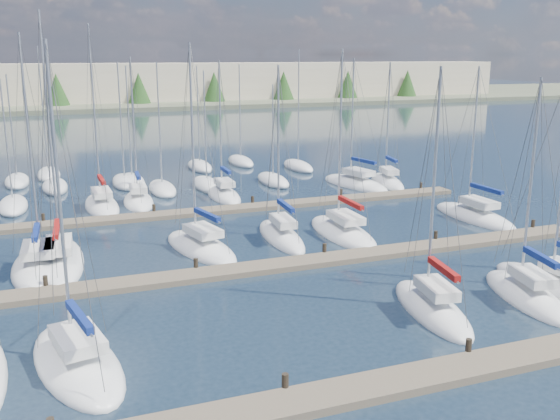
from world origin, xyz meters
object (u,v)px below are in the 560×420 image
object	(u,v)px
sailboat_o	(138,201)
sailboat_j	(201,247)
sailboat_p	(224,195)
sailboat_d	(432,308)
sailboat_n	(102,205)
sailboat_h	(41,266)
sailboat_i	(61,262)
sailboat_m	(474,216)
sailboat_l	(343,232)
sailboat_r	(387,182)
sailboat_k	(281,236)
sailboat_q	(355,184)
sailboat_e	(526,296)
sailboat_c	(77,363)

from	to	relation	value
sailboat_o	sailboat_j	distance (m)	14.35
sailboat_o	sailboat_p	bearing A→B (deg)	2.08
sailboat_d	sailboat_n	bearing A→B (deg)	125.14
sailboat_d	sailboat_h	xyz separation A→B (m)	(-17.58, 13.22, -0.01)
sailboat_j	sailboat_p	size ratio (longest dim) A/B	1.09
sailboat_i	sailboat_m	xyz separation A→B (m)	(29.58, 0.17, -0.02)
sailboat_l	sailboat_h	xyz separation A→B (m)	(-19.43, -0.19, 0.00)
sailboat_r	sailboat_l	bearing A→B (deg)	-118.40
sailboat_o	sailboat_k	bearing A→B (deg)	-57.89
sailboat_q	sailboat_e	distance (m)	28.75
sailboat_i	sailboat_o	size ratio (longest dim) A/B	1.20
sailboat_n	sailboat_k	world-z (taller)	sailboat_n
sailboat_n	sailboat_m	bearing A→B (deg)	-28.71
sailboat_q	sailboat_m	world-z (taller)	sailboat_q
sailboat_c	sailboat_h	size ratio (longest dim) A/B	0.96
sailboat_m	sailboat_e	world-z (taller)	sailboat_m
sailboat_o	sailboat_m	size ratio (longest dim) A/B	1.05
sailboat_c	sailboat_i	size ratio (longest dim) A/B	0.88
sailboat_p	sailboat_h	size ratio (longest dim) A/B	0.88
sailboat_o	sailboat_e	bearing A→B (deg)	-57.81
sailboat_j	sailboat_p	world-z (taller)	sailboat_j
sailboat_p	sailboat_q	bearing A→B (deg)	3.05
sailboat_p	sailboat_j	bearing A→B (deg)	-110.01
sailboat_h	sailboat_r	bearing A→B (deg)	27.31
sailboat_l	sailboat_d	bearing A→B (deg)	-96.72
sailboat_n	sailboat_l	bearing A→B (deg)	-44.62
sailboat_c	sailboat_k	xyz separation A→B (m)	(13.85, 13.66, 0.01)
sailboat_d	sailboat_j	world-z (taller)	sailboat_j
sailboat_n	sailboat_e	bearing A→B (deg)	-57.76
sailboat_l	sailboat_j	xyz separation A→B (m)	(-9.92, 0.15, 0.01)
sailboat_j	sailboat_d	bearing A→B (deg)	-71.85
sailboat_l	sailboat_r	bearing A→B (deg)	51.41
sailboat_h	sailboat_e	bearing A→B (deg)	-27.85
sailboat_d	sailboat_p	bearing A→B (deg)	105.29
sailboat_p	sailboat_o	bearing A→B (deg)	179.70
sailboat_c	sailboat_e	distance (m)	21.70
sailboat_i	sailboat_e	size ratio (longest dim) A/B	1.29
sailboat_o	sailboat_m	xyz separation A→B (m)	(22.99, -13.97, -0.02)
sailboat_d	sailboat_j	size ratio (longest dim) A/B	0.91
sailboat_e	sailboat_q	bearing A→B (deg)	91.84
sailboat_o	sailboat_e	distance (m)	31.99
sailboat_j	sailboat_q	xyz separation A→B (m)	(18.47, 14.45, -0.01)
sailboat_c	sailboat_e	bearing A→B (deg)	-12.98
sailboat_n	sailboat_q	bearing A→B (deg)	0.44
sailboat_i	sailboat_d	bearing A→B (deg)	-36.41
sailboat_i	sailboat_m	size ratio (longest dim) A/B	1.27
sailboat_j	sailboat_m	xyz separation A→B (m)	(21.16, 0.26, -0.01)
sailboat_q	sailboat_r	bearing A→B (deg)	-19.31
sailboat_c	sailboat_q	xyz separation A→B (m)	(26.68, 27.64, -0.01)
sailboat_c	sailboat_d	distance (m)	16.28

